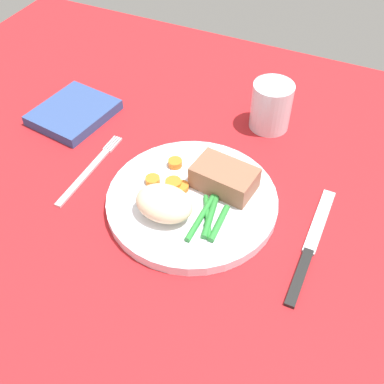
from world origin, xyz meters
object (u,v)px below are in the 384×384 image
object	(u,v)px
fork	(90,170)
napkin	(74,113)
water_glass	(271,109)
meat_portion	(224,178)
dinner_plate	(192,201)
knife	(310,246)

from	to	relation	value
fork	napkin	distance (cm)	14.26
water_glass	napkin	xyz separation A→B (cm)	(-31.20, -11.80, -2.54)
meat_portion	fork	size ratio (longest dim) A/B	0.53
dinner_plate	water_glass	world-z (taller)	water_glass
meat_portion	dinner_plate	bearing A→B (deg)	-130.60
fork	napkin	xyz separation A→B (cm)	(-9.93, 10.22, 0.68)
fork	water_glass	size ratio (longest dim) A/B	2.07
fork	napkin	size ratio (longest dim) A/B	1.29
knife	fork	bearing A→B (deg)	178.07
dinner_plate	napkin	size ratio (longest dim) A/B	1.87
water_glass	knife	bearing A→B (deg)	-59.27
fork	knife	world-z (taller)	knife
meat_portion	napkin	bearing A→B (deg)	168.50
dinner_plate	water_glass	bearing A→B (deg)	79.19
knife	napkin	world-z (taller)	napkin
meat_portion	fork	bearing A→B (deg)	-168.74
knife	napkin	distance (cm)	45.48
dinner_plate	fork	bearing A→B (deg)	-179.14
meat_portion	water_glass	world-z (taller)	water_glass
napkin	water_glass	bearing A→B (deg)	20.72
water_glass	napkin	distance (cm)	33.46
dinner_plate	water_glass	size ratio (longest dim) A/B	3.01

